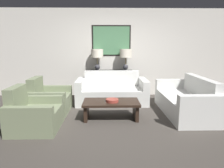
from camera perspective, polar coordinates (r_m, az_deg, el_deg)
name	(u,v)px	position (r m, az deg, el deg)	size (l,w,h in m)	color
ground_plane	(114,122)	(4.24, 0.44, -10.75)	(20.00, 20.00, 0.00)	#3D3833
back_wall	(111,53)	(6.27, -0.21, 8.89)	(7.71, 0.12, 2.65)	beige
console_table	(111,84)	(6.11, -0.15, 0.10)	(1.29, 0.37, 0.81)	black
table_lamp_left	(97,55)	(6.01, -4.25, 8.21)	(0.35, 0.35, 0.64)	#333338
table_lamp_right	(126,55)	(6.03, 3.93, 8.22)	(0.35, 0.35, 0.64)	#333338
couch_by_back_wall	(112,92)	(5.50, -0.01, -2.38)	(1.90, 0.91, 0.85)	silver
couch_by_side	(186,101)	(4.94, 20.41, -4.68)	(0.91, 1.90, 0.85)	silver
coffee_table	(111,106)	(4.32, -0.24, -6.23)	(1.20, 0.62, 0.39)	black
decorative_bowl	(112,100)	(4.25, 0.03, -4.71)	(0.27, 0.27, 0.06)	#93382D
armchair_near_back_wall	(49,100)	(5.01, -17.54, -4.48)	(0.87, 0.90, 0.83)	#707A5B
armchair_near_camera	(34,115)	(4.10, -21.43, -8.23)	(0.87, 0.90, 0.83)	#707A5B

